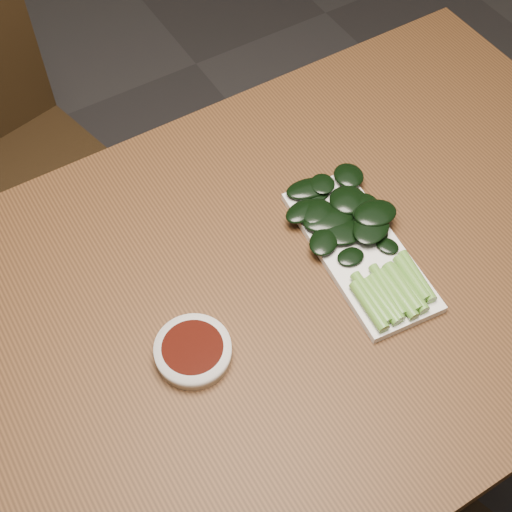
% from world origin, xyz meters
% --- Properties ---
extents(ground, '(6.00, 6.00, 0.00)m').
position_xyz_m(ground, '(0.00, 0.00, 0.00)').
color(ground, '#2D2B2B').
rests_on(ground, ground).
extents(table, '(1.40, 0.80, 0.75)m').
position_xyz_m(table, '(0.00, 0.00, 0.68)').
color(table, '#472A14').
rests_on(table, ground).
extents(sauce_bowl, '(0.11, 0.11, 0.03)m').
position_xyz_m(sauce_bowl, '(-0.14, -0.04, 0.76)').
color(sauce_bowl, silver).
rests_on(sauce_bowl, table).
extents(serving_plate, '(0.16, 0.31, 0.01)m').
position_xyz_m(serving_plate, '(0.17, -0.01, 0.76)').
color(serving_plate, silver).
rests_on(serving_plate, table).
extents(gai_lan, '(0.18, 0.31, 0.03)m').
position_xyz_m(gai_lan, '(0.18, 0.00, 0.77)').
color(gai_lan, '#598C30').
rests_on(gai_lan, serving_plate).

